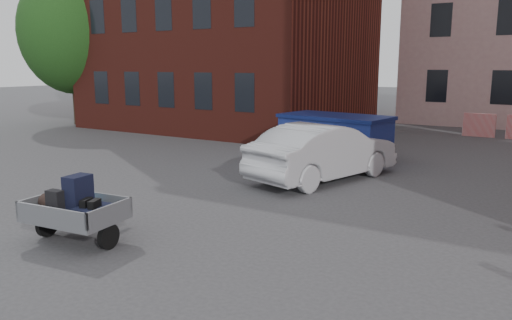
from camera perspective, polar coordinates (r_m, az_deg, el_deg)
The scene contains 6 objects.
ground at distance 10.39m, azimuth -2.16°, elevation -6.35°, with size 120.00×120.00×0.00m, color #38383A.
far_building at distance 39.58m, azimuth -8.70°, elevation 12.11°, with size 6.00×6.00×8.00m, color maroon.
tree at distance 27.66m, azimuth -20.28°, elevation 14.59°, with size 5.28×5.28×8.30m.
trailer at distance 9.24m, azimuth -20.02°, elevation -5.28°, with size 1.70×1.88×1.20m.
dumpster at distance 16.48m, azimuth 8.98°, elevation 2.59°, with size 3.71×2.28×1.46m.
silver_car at distance 13.52m, azimuth 7.76°, elevation 0.93°, with size 1.61×4.62×1.52m, color silver.
Camera 1 is at (5.54, -8.23, 3.08)m, focal length 35.00 mm.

